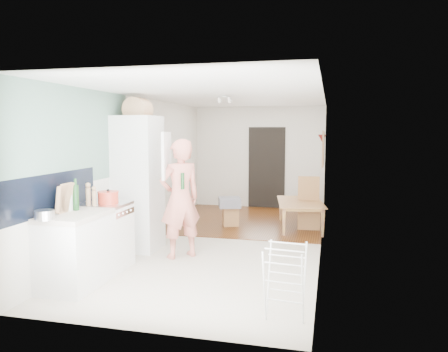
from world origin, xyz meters
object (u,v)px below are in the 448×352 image
at_px(person, 180,188).
at_px(drying_rack, 285,282).
at_px(stool, 231,216).
at_px(dining_chair, 309,203).
at_px(dining_table, 301,217).

bearing_deg(person, drying_rack, 89.76).
relative_size(stool, drying_rack, 0.51).
distance_m(dining_chair, stool, 1.57).
xyz_separation_m(stool, drying_rack, (1.50, -4.10, 0.19)).
distance_m(dining_table, drying_rack, 4.22).
bearing_deg(stool, drying_rack, -69.86).
distance_m(person, dining_chair, 3.09).
relative_size(dining_chair, stool, 2.57).
height_order(stool, drying_rack, drying_rack).
bearing_deg(dining_table, dining_chair, -84.03).
bearing_deg(drying_rack, stool, 116.97).
distance_m(person, drying_rack, 2.61).
bearing_deg(person, dining_chair, -170.78).
height_order(dining_chair, drying_rack, dining_chair).
relative_size(person, drying_rack, 2.75).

